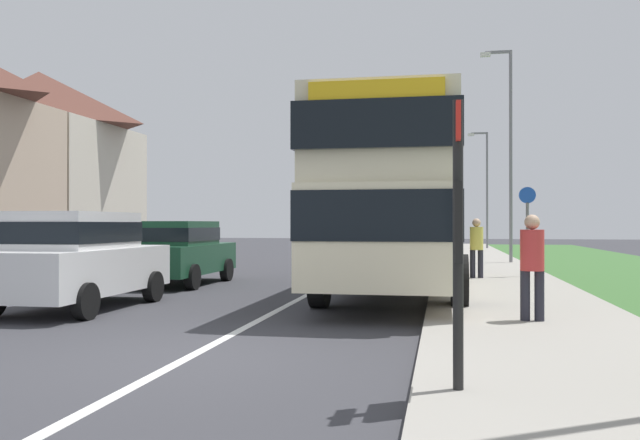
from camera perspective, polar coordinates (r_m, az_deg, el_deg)
name	(u,v)px	position (r m, az deg, el deg)	size (l,w,h in m)	color
ground_plane	(191,356)	(7.95, -11.05, -11.46)	(120.00, 120.00, 0.00)	#38383D
lane_marking_centre	(319,289)	(15.60, -0.11, -5.95)	(0.14, 60.00, 0.01)	silver
pavement_near_side	(513,300)	(13.41, 16.28, -6.62)	(3.20, 68.00, 0.12)	#9E998E
double_decker_bus	(398,196)	(14.69, 6.78, 2.05)	(2.80, 10.20, 3.70)	beige
parked_car_white	(77,256)	(12.61, -20.22, -2.97)	(1.89, 4.03, 1.74)	silver
parked_car_dark_green	(177,250)	(16.95, -12.25, -2.52)	(1.94, 3.95, 1.59)	#19472D
pedestrian_at_stop	(532,262)	(10.13, 17.84, -3.48)	(0.34, 0.34, 1.67)	#23232D
pedestrian_walking_away	(477,245)	(17.70, 13.36, -2.12)	(0.34, 0.34, 1.67)	#23232D
bus_stop_sign	(458,223)	(5.78, 11.82, -0.29)	(0.09, 0.52, 2.60)	black
cycle_route_sign	(527,228)	(18.58, 17.46, -0.63)	(0.44, 0.08, 2.52)	slate
street_lamp_mid	(508,143)	(25.28, 15.91, 6.43)	(1.14, 0.20, 7.89)	slate
street_lamp_far	(485,182)	(39.23, 14.06, 3.22)	(1.14, 0.20, 6.80)	slate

